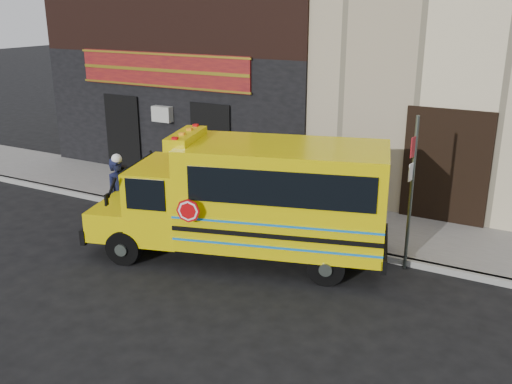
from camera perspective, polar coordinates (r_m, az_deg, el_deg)
The scene contains 7 objects.
ground at distance 12.77m, azimuth -5.37°, elevation -8.12°, with size 120.00×120.00×0.00m, color black.
curb at distance 14.77m, azimuth 0.23°, elevation -3.94°, with size 40.00×0.20×0.15m, color gray.
sidewalk at distance 16.02m, azimuth 2.78°, elevation -2.15°, with size 40.00×3.00×0.15m, color #63605C.
school_bus at distance 12.90m, azimuth -0.17°, elevation -0.50°, with size 7.22×3.94×2.92m.
sign_pole at distance 12.70m, azimuth 15.27°, elevation 0.40°, with size 0.08×0.30×3.48m.
bicycle at distance 15.19m, azimuth -13.63°, elevation -2.11°, with size 0.47×1.67×1.00m, color black.
cyclist at distance 15.05m, azimuth -13.49°, elevation -0.42°, with size 0.70×0.46×1.93m, color black.
Camera 1 is at (6.48, -9.43, 5.67)m, focal length 40.00 mm.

